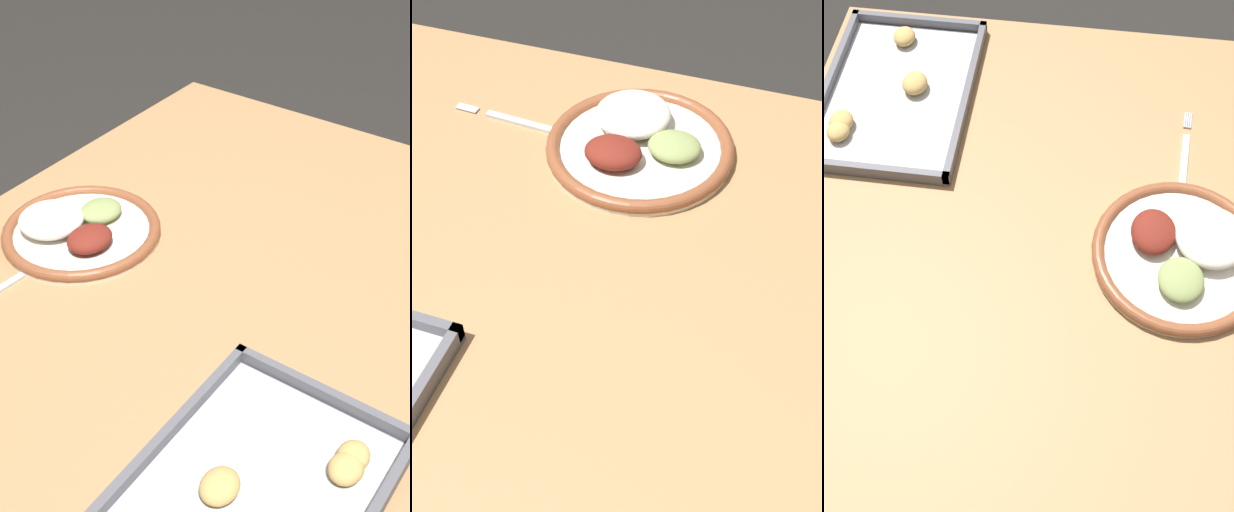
# 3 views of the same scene
# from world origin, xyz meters

# --- Properties ---
(dining_table) EXTENTS (1.13, 0.88, 0.78)m
(dining_table) POSITION_xyz_m (0.00, 0.00, 0.66)
(dining_table) COLOR #AD7F51
(dining_table) RESTS_ON ground_plane
(dinner_plate) EXTENTS (0.27, 0.27, 0.05)m
(dinner_plate) POSITION_xyz_m (0.06, -0.23, 0.79)
(dinner_plate) COLOR white
(dinner_plate) RESTS_ON dining_table
(fork) EXTENTS (0.23, 0.03, 0.00)m
(fork) POSITION_xyz_m (0.24, -0.24, 0.78)
(fork) COLOR silver
(fork) RESTS_ON dining_table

